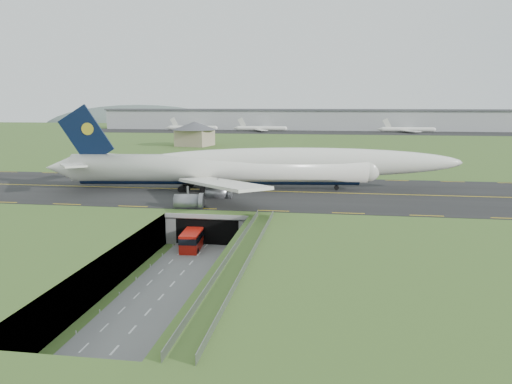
# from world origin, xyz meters

# --- Properties ---
(ground) EXTENTS (900.00, 900.00, 0.00)m
(ground) POSITION_xyz_m (0.00, 0.00, 0.00)
(ground) COLOR #415F26
(ground) RESTS_ON ground
(airfield_deck) EXTENTS (800.00, 800.00, 6.00)m
(airfield_deck) POSITION_xyz_m (0.00, 0.00, 3.00)
(airfield_deck) COLOR gray
(airfield_deck) RESTS_ON ground
(trench_road) EXTENTS (12.00, 75.00, 0.20)m
(trench_road) POSITION_xyz_m (0.00, -7.50, 0.10)
(trench_road) COLOR slate
(trench_road) RESTS_ON ground
(taxiway) EXTENTS (800.00, 44.00, 0.18)m
(taxiway) POSITION_xyz_m (0.00, 33.00, 6.09)
(taxiway) COLOR black
(taxiway) RESTS_ON airfield_deck
(tunnel_portal) EXTENTS (17.00, 22.30, 6.00)m
(tunnel_portal) POSITION_xyz_m (0.00, 16.71, 3.33)
(tunnel_portal) COLOR gray
(tunnel_portal) RESTS_ON ground
(guideway) EXTENTS (3.00, 53.00, 7.05)m
(guideway) POSITION_xyz_m (11.00, -19.11, 5.32)
(guideway) COLOR #A8A8A3
(guideway) RESTS_ON ground
(jumbo_jet) EXTENTS (97.54, 61.86, 20.61)m
(jumbo_jet) POSITION_xyz_m (3.55, 34.30, 11.55)
(jumbo_jet) COLOR white
(jumbo_jet) RESTS_ON ground
(shuttle_tram) EXTENTS (3.80, 8.68, 3.43)m
(shuttle_tram) POSITION_xyz_m (-2.02, 5.00, 1.88)
(shuttle_tram) COLOR #AB140B
(shuttle_tram) RESTS_ON ground
(service_building) EXTENTS (24.80, 24.80, 11.55)m
(service_building) POSITION_xyz_m (-41.36, 150.25, 12.84)
(service_building) COLOR tan
(service_building) RESTS_ON ground
(cargo_terminal) EXTENTS (320.00, 67.00, 15.60)m
(cargo_terminal) POSITION_xyz_m (-0.09, 299.41, 13.96)
(cargo_terminal) COLOR #B2B2B2
(cargo_terminal) RESTS_ON ground
(distant_hills) EXTENTS (700.00, 91.00, 60.00)m
(distant_hills) POSITION_xyz_m (64.38, 430.00, -4.00)
(distant_hills) COLOR slate
(distant_hills) RESTS_ON ground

